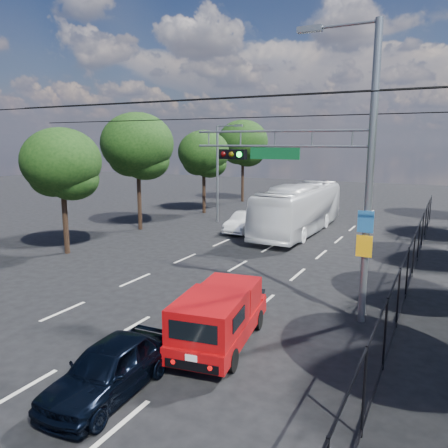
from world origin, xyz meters
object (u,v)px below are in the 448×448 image
Objects in this scene: white_bus at (299,209)px; white_van at (245,222)px; navy_hatchback at (109,368)px; red_pickup at (220,315)px; signal_mast at (332,162)px.

white_van is at bearing -154.61° from white_bus.
navy_hatchback is 19.33m from white_van.
red_pickup is 17.03m from white_bus.
signal_mast is at bearing 62.16° from navy_hatchback.
red_pickup is 16.46m from white_van.
red_pickup reaches higher than navy_hatchback.
navy_hatchback is at bearing -108.48° from red_pickup.
white_bus is at bearing 111.63° from signal_mast.
signal_mast is at bearing -68.32° from white_bus.
signal_mast is 2.36× the size of white_van.
white_bus is 2.81× the size of white_van.
white_bus reaches higher than red_pickup.
white_bus reaches higher than navy_hatchback.
signal_mast is 1.95× the size of red_pickup.
signal_mast reaches higher than navy_hatchback.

